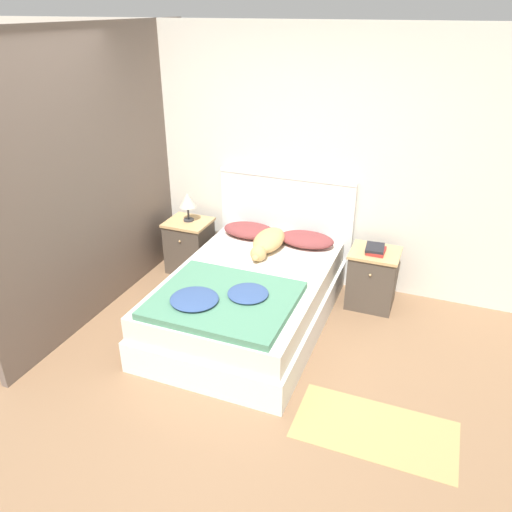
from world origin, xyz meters
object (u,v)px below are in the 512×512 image
object	(u,v)px
nightstand_right	(372,278)
book_stack	(376,249)
dog	(268,242)
pillow_left	(249,230)
bed	(248,300)
nightstand_left	(190,245)
pillow_right	(306,239)
table_lamp	(187,201)

from	to	relation	value
nightstand_right	book_stack	size ratio (longest dim) A/B	2.52
dog	pillow_left	bearing A→B (deg)	141.14
bed	nightstand_right	world-z (taller)	nightstand_right
nightstand_left	pillow_right	xyz separation A→B (m)	(1.31, 0.05, 0.27)
bed	pillow_right	size ratio (longest dim) A/B	3.66
nightstand_left	pillow_left	world-z (taller)	pillow_left
bed	dog	xyz separation A→B (m)	(-0.02, 0.57, 0.34)
nightstand_left	pillow_left	xyz separation A→B (m)	(0.69, 0.05, 0.27)
pillow_right	table_lamp	world-z (taller)	table_lamp
pillow_left	dog	world-z (taller)	dog
nightstand_left	bed	bearing A→B (deg)	-36.75
table_lamp	dog	bearing A→B (deg)	-11.51
bed	dog	bearing A→B (deg)	91.67
nightstand_right	pillow_left	bearing A→B (deg)	177.72
pillow_left	nightstand_left	bearing A→B (deg)	-175.70
nightstand_right	pillow_left	xyz separation A→B (m)	(-1.31, 0.05, 0.27)
table_lamp	pillow_left	bearing A→B (deg)	2.82
bed	nightstand_right	distance (m)	1.25
nightstand_left	nightstand_right	world-z (taller)	same
bed	nightstand_right	size ratio (longest dim) A/B	3.51
pillow_left	pillow_right	distance (m)	0.62
book_stack	nightstand_right	bearing A→B (deg)	92.21
nightstand_right	pillow_left	world-z (taller)	pillow_left
nightstand_left	nightstand_right	xyz separation A→B (m)	(2.00, 0.00, 0.00)
bed	table_lamp	distance (m)	1.38
pillow_left	nightstand_right	bearing A→B (deg)	-2.28
nightstand_right	pillow_right	bearing A→B (deg)	175.70
pillow_left	table_lamp	size ratio (longest dim) A/B	1.78
pillow_left	table_lamp	xyz separation A→B (m)	(-0.69, -0.03, 0.24)
pillow_right	bed	bearing A→B (deg)	-111.05
pillow_left	book_stack	bearing A→B (deg)	-3.02
nightstand_right	table_lamp	xyz separation A→B (m)	(-2.00, 0.02, 0.52)
bed	pillow_left	xyz separation A→B (m)	(-0.31, 0.80, 0.32)
nightstand_left	table_lamp	bearing A→B (deg)	90.00
pillow_left	table_lamp	bearing A→B (deg)	-177.18
pillow_right	book_stack	world-z (taller)	book_stack
nightstand_right	table_lamp	distance (m)	2.07
pillow_right	table_lamp	size ratio (longest dim) A/B	1.78
pillow_right	nightstand_left	bearing A→B (deg)	-177.72
pillow_left	table_lamp	distance (m)	0.74
pillow_left	book_stack	distance (m)	1.31
dog	table_lamp	bearing A→B (deg)	168.49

